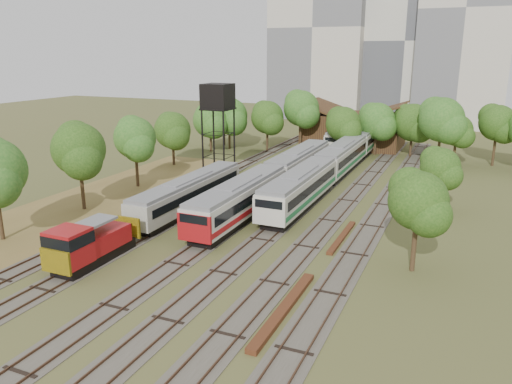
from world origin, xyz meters
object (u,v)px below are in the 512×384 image
at_px(railcar_red_set, 273,180).
at_px(railcar_green_set, 342,157).
at_px(shunter_locomotive, 87,245).
at_px(water_tower, 218,99).

bearing_deg(railcar_red_set, railcar_green_set, 74.85).
height_order(railcar_green_set, shunter_locomotive, railcar_green_set).
distance_m(railcar_red_set, railcar_green_set, 15.31).
relative_size(railcar_red_set, railcar_green_set, 0.66).
height_order(railcar_red_set, water_tower, water_tower).
xyz_separation_m(railcar_red_set, railcar_green_set, (4.00, 14.78, 0.03)).
relative_size(railcar_red_set, water_tower, 2.91).
relative_size(railcar_green_set, water_tower, 4.38).
bearing_deg(shunter_locomotive, railcar_red_set, 75.24).
bearing_deg(railcar_green_set, railcar_red_set, -105.15).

